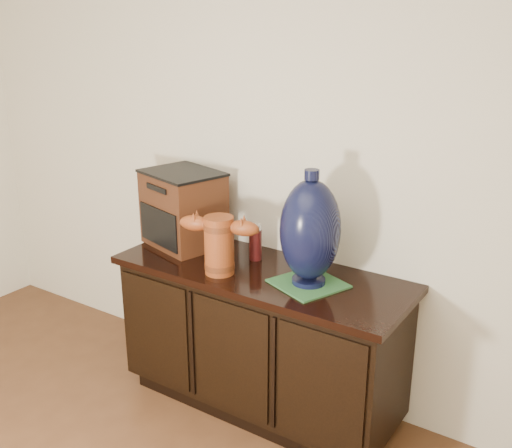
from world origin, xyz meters
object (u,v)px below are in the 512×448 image
Objects in this scene: terracotta_vessel at (219,242)px; spray_can at (255,242)px; tv_radio at (183,209)px; lamp_base at (310,231)px; sideboard at (261,338)px.

terracotta_vessel is 2.16× the size of spray_can.
lamp_base reaches higher than tv_radio.
spray_can is at bearing 62.38° from terracotta_vessel.
sideboard is at bearing 7.99° from tv_radio.
sideboard is 0.78m from tv_radio.
sideboard is at bearing 176.66° from lamp_base.
tv_radio is 2.56× the size of spray_can.
sideboard is at bearing 26.23° from terracotta_vessel.
tv_radio reaches higher than sideboard.
spray_can is (0.43, 0.03, -0.11)m from tv_radio.
lamp_base is (0.27, -0.02, 0.63)m from sideboard.
terracotta_vessel is 0.85× the size of tv_radio.
lamp_base is 0.42m from spray_can.
lamp_base is (0.80, -0.09, 0.06)m from tv_radio.
lamp_base reaches higher than spray_can.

